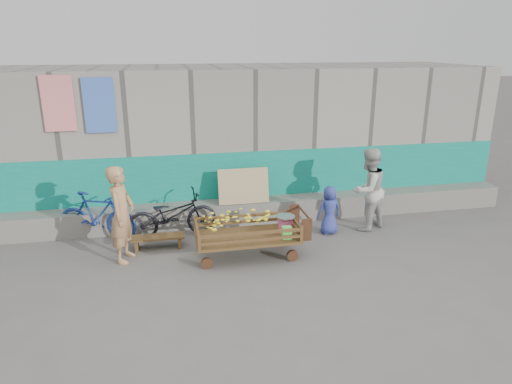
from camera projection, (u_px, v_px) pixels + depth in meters
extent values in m
plane|color=#5A5753|center=(250.00, 278.00, 7.10)|extent=(80.00, 80.00, 0.00)
cube|color=gray|center=(216.00, 134.00, 10.46)|extent=(12.00, 3.00, 3.00)
cube|color=#0C7E7B|center=(226.00, 186.00, 9.29)|extent=(12.00, 0.03, 1.40)
cube|color=slate|center=(228.00, 212.00, 9.22)|extent=(12.00, 0.50, 0.45)
cube|color=tan|center=(244.00, 186.00, 8.98)|extent=(1.00, 0.19, 0.68)
cube|color=pink|center=(58.00, 104.00, 8.16)|extent=(0.55, 0.03, 1.00)
cube|color=#426ECE|center=(99.00, 105.00, 8.31)|extent=(0.55, 0.03, 1.00)
cube|color=#513616|center=(247.00, 237.00, 7.71)|extent=(1.72, 0.86, 0.05)
cylinder|color=#361B10|center=(207.00, 263.00, 7.36)|extent=(0.19, 0.06, 0.19)
cube|color=#513616|center=(199.00, 242.00, 7.13)|extent=(0.05, 0.05, 0.27)
cylinder|color=#361B10|center=(203.00, 247.00, 7.95)|extent=(0.19, 0.06, 0.19)
cube|color=#513616|center=(195.00, 223.00, 7.88)|extent=(0.05, 0.05, 0.27)
cylinder|color=#361B10|center=(292.00, 255.00, 7.63)|extent=(0.19, 0.06, 0.19)
cube|color=#513616|center=(301.00, 234.00, 7.44)|extent=(0.05, 0.05, 0.27)
cylinder|color=#361B10|center=(283.00, 240.00, 8.22)|extent=(0.19, 0.06, 0.19)
cube|color=#513616|center=(288.00, 216.00, 8.19)|extent=(0.05, 0.05, 0.27)
cube|color=#513616|center=(251.00, 240.00, 7.30)|extent=(1.66, 0.04, 0.05)
cube|color=#513616|center=(251.00, 233.00, 7.26)|extent=(1.66, 0.04, 0.05)
cube|color=#513616|center=(243.00, 222.00, 8.05)|extent=(1.66, 0.04, 0.05)
cube|color=#513616|center=(243.00, 216.00, 8.01)|extent=(1.66, 0.04, 0.05)
cube|color=#513616|center=(197.00, 234.00, 7.51)|extent=(0.04, 0.80, 0.05)
cube|color=#513616|center=(197.00, 228.00, 7.48)|extent=(0.04, 0.80, 0.05)
cube|color=#513616|center=(294.00, 227.00, 7.83)|extent=(0.04, 0.80, 0.05)
cube|color=#513616|center=(295.00, 220.00, 7.79)|extent=(0.04, 0.80, 0.05)
cylinder|color=#361B10|center=(304.00, 213.00, 7.79)|extent=(0.04, 0.77, 0.04)
cube|color=#361B10|center=(295.00, 215.00, 8.16)|extent=(0.17, 0.04, 0.38)
cube|color=#361B10|center=(307.00, 230.00, 7.50)|extent=(0.17, 0.04, 0.38)
ellipsoid|color=yellow|center=(241.00, 225.00, 7.62)|extent=(1.24, 0.67, 0.42)
cylinder|color=#FF55A8|center=(285.00, 226.00, 7.79)|extent=(0.23, 0.23, 0.25)
cylinder|color=silver|center=(285.00, 219.00, 7.75)|extent=(0.03, 0.03, 0.06)
cylinder|color=silver|center=(285.00, 216.00, 7.74)|extent=(0.33, 0.33, 0.02)
cube|color=#52F24D|center=(287.00, 233.00, 7.54)|extent=(0.15, 0.11, 0.21)
cube|color=#513616|center=(158.00, 237.00, 8.07)|extent=(0.93, 0.28, 0.04)
cube|color=#513616|center=(137.00, 245.00, 8.03)|extent=(0.06, 0.26, 0.19)
cube|color=#513616|center=(179.00, 241.00, 8.18)|extent=(0.06, 0.26, 0.19)
imported|color=tan|center=(122.00, 214.00, 7.46)|extent=(0.54, 0.68, 1.63)
imported|color=#BAB9B3|center=(368.00, 189.00, 8.75)|extent=(0.98, 0.90, 1.61)
imported|color=#2E3A8E|center=(329.00, 210.00, 8.64)|extent=(0.49, 0.36, 0.94)
imported|color=black|center=(172.00, 215.00, 8.48)|extent=(1.73, 0.81, 0.88)
imported|color=navy|center=(97.00, 216.00, 8.40)|extent=(1.56, 0.94, 0.90)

